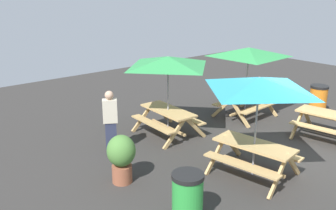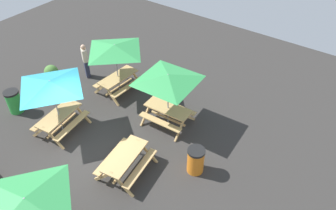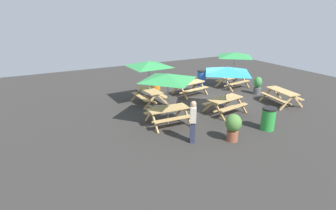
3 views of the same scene
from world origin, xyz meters
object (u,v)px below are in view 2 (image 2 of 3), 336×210
object	(u,v)px
picnic_table_2	(168,81)
trash_bin_orange	(196,160)
picnic_table_4	(126,160)
trash_bin_green	(14,101)
person_standing	(85,60)
picnic_table_1	(115,51)
picnic_table_0	(27,206)
picnic_table_3	(51,88)
potted_plant_1	(52,75)

from	to	relation	value
picnic_table_2	trash_bin_orange	distance (m)	2.94
picnic_table_4	trash_bin_orange	world-z (taller)	trash_bin_orange
picnic_table_4	trash_bin_green	size ratio (longest dim) A/B	2.02
trash_bin_green	person_standing	size ratio (longest dim) A/B	0.59
picnic_table_1	person_standing	distance (m)	2.23
picnic_table_0	person_standing	xyz separation A→B (m)	(-6.44, -5.16, -1.10)
picnic_table_1	trash_bin_green	size ratio (longest dim) A/B	2.38
picnic_table_0	picnic_table_2	xyz separation A→B (m)	(-6.05, -0.26, 0.00)
trash_bin_orange	trash_bin_green	bearing A→B (deg)	-77.52
picnic_table_0	trash_bin_orange	size ratio (longest dim) A/B	2.38
picnic_table_0	person_standing	world-z (taller)	picnic_table_0
picnic_table_1	trash_bin_orange	bearing A→B (deg)	73.33
picnic_table_2	person_standing	world-z (taller)	picnic_table_2
picnic_table_3	picnic_table_2	bearing A→B (deg)	122.87
picnic_table_2	picnic_table_4	size ratio (longest dim) A/B	1.42
picnic_table_1	person_standing	size ratio (longest dim) A/B	1.40
potted_plant_1	picnic_table_3	bearing A→B (deg)	56.37
picnic_table_1	potted_plant_1	size ratio (longest dim) A/B	2.13
picnic_table_2	picnic_table_3	xyz separation A→B (m)	(2.69, -3.06, 0.00)
picnic_table_0	trash_bin_orange	xyz separation A→B (m)	(-4.67, 1.86, -1.49)
picnic_table_1	picnic_table_2	bearing A→B (deg)	84.62
picnic_table_3	picnic_table_4	bearing A→B (deg)	80.40
picnic_table_3	picnic_table_4	world-z (taller)	picnic_table_3
picnic_table_1	picnic_table_3	world-z (taller)	same
picnic_table_2	picnic_table_4	bearing A→B (deg)	-87.24
picnic_table_1	trash_bin_orange	world-z (taller)	picnic_table_1
picnic_table_4	picnic_table_0	bearing A→B (deg)	-8.94
picnic_table_3	potted_plant_1	xyz separation A→B (m)	(-1.64, -2.47, -1.36)
potted_plant_1	person_standing	bearing A→B (deg)	156.48
picnic_table_4	trash_bin_green	xyz separation A→B (m)	(0.30, -5.72, -0.07)
picnic_table_0	potted_plant_1	distance (m)	7.77
picnic_table_3	trash_bin_green	distance (m)	2.83
picnic_table_0	picnic_table_3	xyz separation A→B (m)	(-3.36, -3.32, 0.00)
picnic_table_0	trash_bin_orange	distance (m)	5.24
picnic_table_2	trash_bin_green	size ratio (longest dim) A/B	2.88
trash_bin_orange	person_standing	bearing A→B (deg)	-104.16
picnic_table_1	picnic_table_4	world-z (taller)	picnic_table_1
picnic_table_3	trash_bin_orange	distance (m)	5.55
picnic_table_1	trash_bin_green	xyz separation A→B (m)	(3.48, -2.47, -1.49)
picnic_table_4	potted_plant_1	bearing A→B (deg)	-114.96
picnic_table_1	trash_bin_orange	distance (m)	5.60
picnic_table_3	trash_bin_orange	size ratio (longest dim) A/B	2.38
picnic_table_2	picnic_table_4	xyz separation A→B (m)	(2.75, 0.28, -1.43)
picnic_table_2	picnic_table_3	distance (m)	4.07
trash_bin_orange	picnic_table_1	bearing A→B (deg)	-109.58
picnic_table_0	picnic_table_4	bearing A→B (deg)	172.27
picnic_table_0	picnic_table_1	size ratio (longest dim) A/B	1.00
picnic_table_4	picnic_table_1	bearing A→B (deg)	-143.04
picnic_table_2	potted_plant_1	size ratio (longest dim) A/B	2.57
potted_plant_1	trash_bin_green	bearing A→B (deg)	2.53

